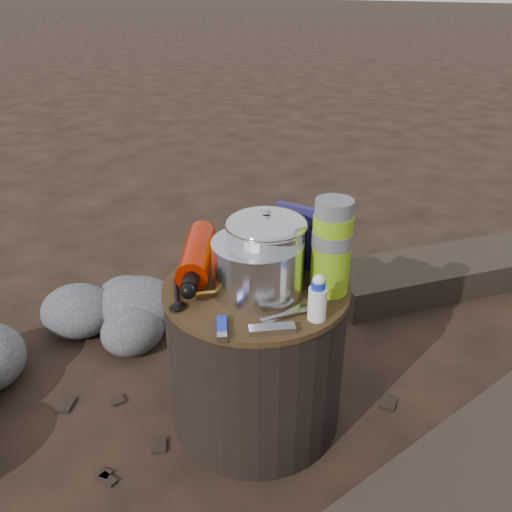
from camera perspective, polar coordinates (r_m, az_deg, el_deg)
The scene contains 16 objects.
ground at distance 1.49m, azimuth 0.00°, elevation -16.63°, with size 60.00×60.00×0.00m, color #2E2017.
stump at distance 1.35m, azimuth 0.00°, elevation -10.54°, with size 0.43×0.43×0.40m, color black.
rock_ring at distance 1.63m, azimuth -22.67°, elevation -10.53°, with size 0.40×0.88×0.17m, color #56565B, non-canonical shape.
log_small at distance 2.26m, azimuth 24.38°, elevation -0.69°, with size 0.25×1.37×0.11m, color #32281E.
foil_windscreen at distance 1.19m, azimuth 0.17°, elevation -1.18°, with size 0.21×0.21×0.13m, color silver.
camping_pot at distance 1.20m, azimuth 1.09°, elevation 0.74°, with size 0.18×0.18×0.18m, color silver.
fuel_bottle at distance 1.30m, azimuth -6.37°, elevation 0.14°, with size 0.07×0.31×0.07m, color #C51A00, non-canonical shape.
thermos at distance 1.18m, azimuth 8.12°, elevation 0.91°, with size 0.09×0.09×0.22m, color #84B717.
travel_mug at distance 1.28m, azimuth 7.77°, elevation 0.76°, with size 0.09×0.09×0.13m, color black.
stuff_sack at distance 1.38m, azimuth -0.11°, elevation 2.65°, with size 0.16×0.13×0.11m, color #EDD302.
food_pouch at distance 1.31m, azimuth 4.28°, elevation 2.26°, with size 0.12×0.03×0.15m, color navy.
lighter at distance 1.09m, azimuth -3.71°, elevation -7.51°, with size 0.02×0.08×0.01m, color #1E33C5.
multitool at distance 1.08m, azimuth 1.73°, elevation -7.88°, with size 0.03×0.09×0.01m, color silver.
pot_grabber at distance 1.13m, azimuth 2.88°, elevation -6.35°, with size 0.03×0.13×0.01m, color silver, non-canonical shape.
spork at distance 1.22m, azimuth -8.57°, elevation -3.86°, with size 0.03×0.13×0.01m, color black, non-canonical shape.
squeeze_bottle at distance 1.11m, azimuth 6.63°, elevation -4.70°, with size 0.04×0.04×0.09m, color white.
Camera 1 is at (0.57, -0.90, 1.04)m, focal length 37.14 mm.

